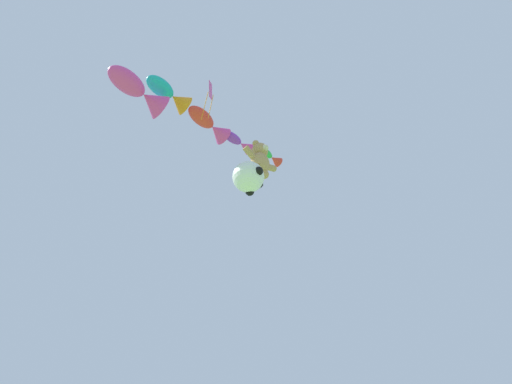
% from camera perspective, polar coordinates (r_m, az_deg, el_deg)
% --- Properties ---
extents(teddy_bear_kite, '(1.70, 0.75, 1.72)m').
position_cam_1_polar(teddy_bear_kite, '(13.21, 0.70, 5.49)').
color(teddy_bear_kite, tan).
extents(soccer_ball_kite, '(1.18, 1.18, 1.09)m').
position_cam_1_polar(soccer_ball_kite, '(11.46, -1.24, 2.49)').
color(soccer_ball_kite, white).
extents(fish_kite_emerald, '(1.49, 0.56, 0.55)m').
position_cam_1_polar(fish_kite_emerald, '(17.50, 2.36, 5.96)').
color(fish_kite_emerald, green).
extents(fish_kite_violet, '(1.67, 0.63, 0.61)m').
position_cam_1_polar(fish_kite_violet, '(16.97, -2.89, 8.30)').
color(fish_kite_violet, purple).
extents(fish_kite_crimson, '(2.26, 1.05, 0.94)m').
position_cam_1_polar(fish_kite_crimson, '(16.41, -7.72, 11.06)').
color(fish_kite_crimson, red).
extents(fish_kite_teal, '(2.05, 0.99, 0.97)m').
position_cam_1_polar(fish_kite_teal, '(16.20, -14.19, 15.52)').
color(fish_kite_teal, '#19ADB2').
extents(fish_kite_magenta, '(2.49, 1.21, 1.16)m').
position_cam_1_polar(fish_kite_magenta, '(15.18, -18.79, 15.57)').
color(fish_kite_magenta, '#E53F9E').
extents(diamond_kite, '(0.78, 0.76, 2.83)m').
position_cam_1_polar(diamond_kite, '(16.80, -7.68, 15.96)').
color(diamond_kite, '#E53F9E').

